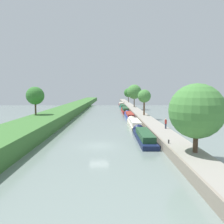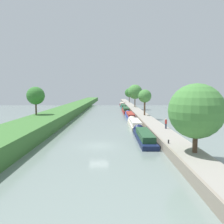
% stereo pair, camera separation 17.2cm
% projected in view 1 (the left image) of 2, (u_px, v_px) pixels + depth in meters
% --- Properties ---
extents(ground_plane, '(160.00, 160.00, 0.00)m').
position_uv_depth(ground_plane, '(99.00, 146.00, 29.98)').
color(ground_plane, slate).
extents(left_grassy_bank, '(6.96, 260.00, 2.23)m').
position_uv_depth(left_grassy_bank, '(11.00, 137.00, 29.81)').
color(left_grassy_bank, '#3D7033').
rests_on(left_grassy_bank, ground_plane).
extents(right_towpath, '(3.14, 260.00, 1.08)m').
position_uv_depth(right_towpath, '(172.00, 142.00, 29.98)').
color(right_towpath, gray).
rests_on(right_towpath, ground_plane).
extents(stone_quay, '(0.25, 260.00, 1.13)m').
position_uv_depth(stone_quay, '(159.00, 141.00, 29.96)').
color(stone_quay, gray).
rests_on(stone_quay, ground_plane).
extents(narrowboat_navy, '(2.10, 13.08, 2.13)m').
position_uv_depth(narrowboat_navy, '(143.00, 136.00, 33.74)').
color(narrowboat_navy, '#141E42').
rests_on(narrowboat_navy, ground_plane).
extents(narrowboat_cream, '(2.14, 12.92, 2.05)m').
position_uv_depth(narrowboat_cream, '(134.00, 123.00, 46.87)').
color(narrowboat_cream, beige).
rests_on(narrowboat_cream, ground_plane).
extents(narrowboat_blue, '(1.86, 15.01, 1.90)m').
position_uv_depth(narrowboat_blue, '(129.00, 115.00, 60.67)').
color(narrowboat_blue, '#283D93').
rests_on(narrowboat_blue, ground_plane).
extents(narrowboat_red, '(2.08, 16.02, 2.24)m').
position_uv_depth(narrowboat_red, '(125.00, 110.00, 76.90)').
color(narrowboat_red, maroon).
rests_on(narrowboat_red, ground_plane).
extents(narrowboat_teal, '(1.99, 16.20, 2.03)m').
position_uv_depth(narrowboat_teal, '(123.00, 106.00, 93.50)').
color(narrowboat_teal, '#195B60').
rests_on(narrowboat_teal, ground_plane).
extents(narrowboat_maroon, '(1.96, 12.37, 2.08)m').
position_uv_depth(narrowboat_maroon, '(121.00, 104.00, 108.93)').
color(narrowboat_maroon, maroon).
rests_on(narrowboat_maroon, ground_plane).
extents(tree_rightbank_near, '(5.46, 5.46, 6.91)m').
position_uv_depth(tree_rightbank_near, '(197.00, 111.00, 22.44)').
color(tree_rightbank_near, '#4C3828').
rests_on(tree_rightbank_near, right_towpath).
extents(tree_rightbank_midnear, '(3.25, 3.25, 6.40)m').
position_uv_depth(tree_rightbank_midnear, '(144.00, 96.00, 56.29)').
color(tree_rightbank_midnear, brown).
rests_on(tree_rightbank_midnear, right_towpath).
extents(tree_rightbank_midfar, '(5.37, 5.37, 8.30)m').
position_uv_depth(tree_rightbank_midfar, '(134.00, 92.00, 84.61)').
color(tree_rightbank_midfar, brown).
rests_on(tree_rightbank_midfar, right_towpath).
extents(tree_rightbank_far, '(4.57, 4.57, 7.20)m').
position_uv_depth(tree_rightbank_far, '(128.00, 93.00, 116.60)').
color(tree_rightbank_far, brown).
rests_on(tree_rightbank_far, right_towpath).
extents(tree_leftbank_downstream, '(3.71, 3.71, 5.80)m').
position_uv_depth(tree_leftbank_downstream, '(35.00, 96.00, 46.95)').
color(tree_leftbank_downstream, '#4C3828').
rests_on(tree_leftbank_downstream, left_grassy_bank).
extents(person_walking, '(0.34, 0.34, 1.66)m').
position_uv_depth(person_walking, '(166.00, 123.00, 36.80)').
color(person_walking, '#282D42').
rests_on(person_walking, right_towpath).
extents(mooring_bollard_near, '(0.16, 0.16, 0.45)m').
position_uv_depth(mooring_bollard_near, '(169.00, 142.00, 26.60)').
color(mooring_bollard_near, black).
rests_on(mooring_bollard_near, right_towpath).
extents(mooring_bollard_far, '(0.16, 0.16, 0.45)m').
position_uv_depth(mooring_bollard_far, '(124.00, 102.00, 114.35)').
color(mooring_bollard_far, black).
rests_on(mooring_bollard_far, right_towpath).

